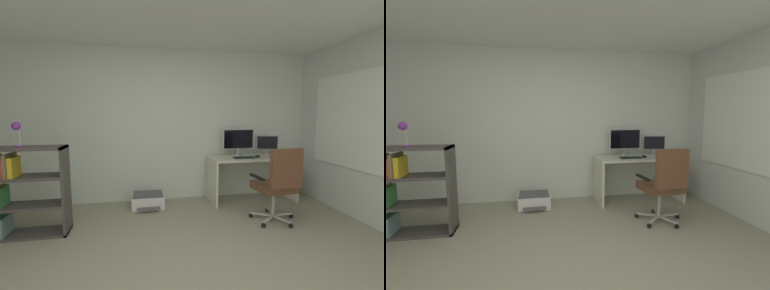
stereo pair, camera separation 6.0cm
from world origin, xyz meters
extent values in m
cube|color=gray|center=(0.00, 0.00, -0.01)|extent=(5.21, 4.81, 0.02)
cube|color=silver|center=(0.00, 2.46, 1.27)|extent=(5.21, 0.10, 2.53)
cube|color=white|center=(2.60, 1.13, 1.38)|extent=(0.01, 1.50, 1.28)
cube|color=white|center=(2.59, 1.13, 1.38)|extent=(0.02, 1.58, 1.36)
cube|color=beige|center=(1.50, 2.06, 0.74)|extent=(1.43, 0.64, 0.04)
cube|color=beige|center=(0.80, 2.06, 0.36)|extent=(0.04, 0.61, 0.72)
cube|color=beige|center=(2.19, 2.06, 0.36)|extent=(0.04, 0.61, 0.72)
cylinder|color=#B2B5B7|center=(1.31, 2.22, 0.76)|extent=(0.18, 0.18, 0.01)
cylinder|color=#B2B5B7|center=(1.31, 2.22, 0.82)|extent=(0.03, 0.03, 0.11)
cube|color=#B7BABC|center=(1.31, 2.22, 1.04)|extent=(0.56, 0.04, 0.34)
cube|color=black|center=(1.31, 2.20, 1.04)|extent=(0.52, 0.01, 0.31)
cylinder|color=#B2B5B7|center=(1.85, 2.22, 0.76)|extent=(0.18, 0.18, 0.01)
cylinder|color=#B2B5B7|center=(1.85, 2.22, 0.81)|extent=(0.03, 0.03, 0.10)
cube|color=#B7BABC|center=(1.85, 2.22, 0.97)|extent=(0.38, 0.11, 0.24)
cube|color=black|center=(1.84, 2.20, 0.97)|extent=(0.35, 0.08, 0.22)
cube|color=black|center=(1.30, 1.93, 0.77)|extent=(0.35, 0.15, 0.02)
cube|color=black|center=(1.54, 1.95, 0.77)|extent=(0.08, 0.11, 0.03)
cube|color=#B7BABC|center=(1.58, 1.18, 0.07)|extent=(0.30, 0.06, 0.02)
sphere|color=black|center=(1.73, 1.19, 0.03)|extent=(0.06, 0.06, 0.06)
cube|color=#B7BABC|center=(1.47, 1.31, 0.07)|extent=(0.10, 0.30, 0.02)
sphere|color=black|center=(1.50, 1.46, 0.03)|extent=(0.06, 0.06, 0.06)
cube|color=#B7BABC|center=(1.30, 1.25, 0.07)|extent=(0.27, 0.18, 0.02)
sphere|color=black|center=(1.18, 1.33, 0.03)|extent=(0.06, 0.06, 0.06)
cube|color=#B7BABC|center=(1.32, 1.07, 0.07)|extent=(0.25, 0.22, 0.02)
sphere|color=black|center=(1.20, 0.97, 0.03)|extent=(0.06, 0.06, 0.06)
cube|color=#B7BABC|center=(1.49, 1.03, 0.07)|extent=(0.14, 0.29, 0.02)
sphere|color=black|center=(1.55, 0.89, 0.03)|extent=(0.06, 0.06, 0.06)
cylinder|color=#B7BABC|center=(1.43, 1.17, 0.25)|extent=(0.04, 0.04, 0.36)
cube|color=brown|center=(1.43, 1.17, 0.48)|extent=(0.51, 0.52, 0.10)
cube|color=brown|center=(1.45, 0.90, 0.79)|extent=(0.44, 0.10, 0.51)
cube|color=black|center=(1.17, 1.15, 0.63)|extent=(0.07, 0.34, 0.03)
cube|color=black|center=(1.69, 1.19, 0.63)|extent=(0.07, 0.34, 0.03)
cube|color=#47413D|center=(-1.27, 1.33, 0.55)|extent=(0.03, 0.35, 1.09)
cube|color=#47413D|center=(-1.72, 1.33, 1.07)|extent=(0.93, 0.35, 0.03)
cube|color=#47413D|center=(-1.72, 1.33, 0.02)|extent=(0.93, 0.35, 0.03)
cube|color=#47413D|center=(-1.72, 1.33, 0.37)|extent=(0.87, 0.35, 0.03)
cube|color=#47413D|center=(-1.72, 1.33, 0.72)|extent=(0.87, 0.35, 0.03)
cube|color=#238855|center=(-2.02, 1.33, 0.15)|extent=(0.06, 0.29, 0.23)
cube|color=gray|center=(-1.97, 1.34, 0.14)|extent=(0.04, 0.32, 0.22)
cube|color=orange|center=(-2.01, 1.34, 0.51)|extent=(0.03, 0.28, 0.25)
cube|color=#3A8944|center=(-1.98, 1.32, 0.50)|extent=(0.04, 0.31, 0.23)
cube|color=silver|center=(-1.97, 1.33, 0.84)|extent=(0.05, 0.26, 0.21)
cube|color=#BB3A30|center=(-1.92, 1.34, 0.85)|extent=(0.04, 0.30, 0.23)
cube|color=#7A6445|center=(-1.87, 1.33, 0.88)|extent=(0.03, 0.32, 0.28)
cube|color=gold|center=(-1.82, 1.32, 0.86)|extent=(0.05, 0.26, 0.24)
cylinder|color=purple|center=(-1.74, 1.33, 1.10)|extent=(0.11, 0.11, 0.02)
cylinder|color=silver|center=(-1.74, 1.33, 1.21)|extent=(0.01, 0.01, 0.20)
sphere|color=purple|center=(-1.77, 1.33, 1.34)|extent=(0.10, 0.10, 0.10)
cube|color=white|center=(-0.25, 2.05, 0.10)|extent=(0.50, 0.38, 0.20)
cube|color=#4C4C51|center=(-0.25, 2.05, 0.21)|extent=(0.46, 0.35, 0.02)
cube|color=#4C4C51|center=(-0.25, 1.82, 0.06)|extent=(0.35, 0.10, 0.01)
camera|label=1|loc=(-0.37, -2.15, 1.49)|focal=25.24mm
camera|label=2|loc=(-0.32, -2.16, 1.49)|focal=25.24mm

